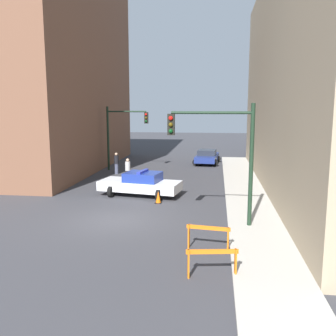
# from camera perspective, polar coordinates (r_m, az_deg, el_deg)

# --- Properties ---
(ground_plane) EXTENTS (120.00, 120.00, 0.00)m
(ground_plane) POSITION_cam_1_polar(r_m,az_deg,el_deg) (17.54, -7.63, -7.90)
(ground_plane) COLOR #38383D
(sidewalk_right) EXTENTS (2.40, 44.00, 0.12)m
(sidewalk_right) POSITION_cam_1_polar(r_m,az_deg,el_deg) (17.04, 13.17, -8.37)
(sidewalk_right) COLOR #B2ADA3
(sidewalk_right) RESTS_ON ground_plane
(building_corner_left) EXTENTS (14.00, 20.00, 16.88)m
(building_corner_left) POSITION_cam_1_polar(r_m,az_deg,el_deg) (34.51, -21.73, 14.10)
(building_corner_left) COLOR brown
(building_corner_left) RESTS_ON ground_plane
(traffic_light_near) EXTENTS (3.64, 0.35, 5.20)m
(traffic_light_near) POSITION_cam_1_polar(r_m,az_deg,el_deg) (15.94, 8.46, 3.33)
(traffic_light_near) COLOR black
(traffic_light_near) RESTS_ON sidewalk_right
(traffic_light_far) EXTENTS (3.44, 0.35, 5.20)m
(traffic_light_far) POSITION_cam_1_polar(r_m,az_deg,el_deg) (30.76, -7.19, 5.93)
(traffic_light_far) COLOR black
(traffic_light_far) RESTS_ON ground_plane
(police_car) EXTENTS (4.95, 2.87, 1.52)m
(police_car) POSITION_cam_1_polar(r_m,az_deg,el_deg) (21.95, -4.18, -2.39)
(police_car) COLOR white
(police_car) RESTS_ON ground_plane
(parked_car_near) EXTENTS (2.52, 4.44, 1.31)m
(parked_car_near) POSITION_cam_1_polar(r_m,az_deg,el_deg) (34.43, 5.96, 1.75)
(parked_car_near) COLOR navy
(parked_car_near) RESTS_ON ground_plane
(pedestrian_crossing) EXTENTS (0.44, 0.44, 1.66)m
(pedestrian_crossing) POSITION_cam_1_polar(r_m,az_deg,el_deg) (25.95, -6.15, -0.30)
(pedestrian_crossing) COLOR black
(pedestrian_crossing) RESTS_ON ground_plane
(pedestrian_corner) EXTENTS (0.45, 0.45, 1.66)m
(pedestrian_corner) POSITION_cam_1_polar(r_m,az_deg,el_deg) (29.31, -7.87, 0.77)
(pedestrian_corner) COLOR #474C66
(pedestrian_corner) RESTS_ON ground_plane
(barrier_front) EXTENTS (1.59, 0.40, 0.90)m
(barrier_front) POSITION_cam_1_polar(r_m,az_deg,el_deg) (11.75, 6.74, -13.51)
(barrier_front) COLOR orange
(barrier_front) RESTS_ON ground_plane
(barrier_mid) EXTENTS (1.59, 0.35, 0.90)m
(barrier_mid) POSITION_cam_1_polar(r_m,az_deg,el_deg) (13.85, 6.15, -9.91)
(barrier_mid) COLOR orange
(barrier_mid) RESTS_ON ground_plane
(traffic_cone) EXTENTS (0.36, 0.36, 0.66)m
(traffic_cone) POSITION_cam_1_polar(r_m,az_deg,el_deg) (20.31, -1.50, -4.51)
(traffic_cone) COLOR black
(traffic_cone) RESTS_ON ground_plane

